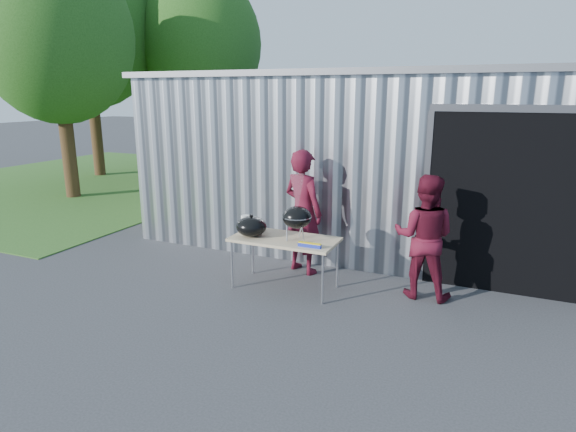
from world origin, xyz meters
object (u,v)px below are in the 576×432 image
at_px(folding_table, 285,241).
at_px(person_bystander, 424,237).
at_px(kettle_grill, 297,211).
at_px(person_cook, 303,212).

bearing_deg(folding_table, person_bystander, 15.14).
bearing_deg(folding_table, kettle_grill, -7.63).
xyz_separation_m(folding_table, person_bystander, (1.85, 0.50, 0.14)).
xyz_separation_m(folding_table, person_cook, (-0.02, 0.73, 0.26)).
bearing_deg(folding_table, person_cook, 91.44).
distance_m(folding_table, person_bystander, 1.92).
relative_size(folding_table, person_cook, 0.78).
relative_size(folding_table, person_bystander, 0.88).
distance_m(folding_table, kettle_grill, 0.50).
distance_m(kettle_grill, person_bystander, 1.76).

